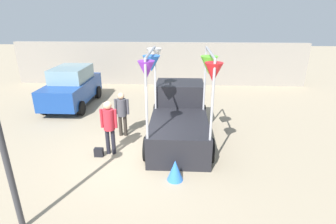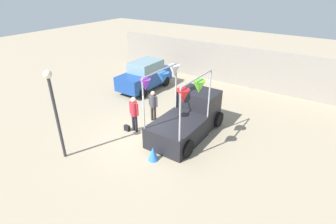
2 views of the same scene
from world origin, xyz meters
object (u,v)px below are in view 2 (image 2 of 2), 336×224
(street_lamp, at_px, (54,103))
(folded_kite_bundle_azure, at_px, (153,154))
(parked_car, at_px, (145,75))
(handbag, at_px, (127,128))
(vendor_truck, at_px, (189,116))
(person_customer, at_px, (134,111))
(person_vendor, at_px, (153,103))

(street_lamp, xyz_separation_m, folded_kite_bundle_azure, (3.20, 1.89, -2.17))
(parked_car, xyz_separation_m, handbag, (2.69, -4.80, -0.80))
(vendor_truck, xyz_separation_m, parked_car, (-5.21, 3.22, 0.06))
(handbag, bearing_deg, street_lamp, -103.80)
(vendor_truck, height_order, handbag, vendor_truck)
(parked_car, distance_m, person_customer, 5.52)
(vendor_truck, relative_size, street_lamp, 1.10)
(handbag, xyz_separation_m, street_lamp, (-0.74, -3.02, 2.33))
(vendor_truck, height_order, folded_kite_bundle_azure, vendor_truck)
(vendor_truck, bearing_deg, folded_kite_bundle_azure, -91.49)
(person_customer, bearing_deg, vendor_truck, 32.47)
(parked_car, xyz_separation_m, street_lamp, (1.94, -7.82, 1.52))
(parked_car, bearing_deg, vendor_truck, -31.70)
(parked_car, height_order, street_lamp, street_lamp)
(street_lamp, bearing_deg, handbag, 76.20)
(person_vendor, bearing_deg, person_customer, -94.71)
(person_vendor, distance_m, street_lamp, 4.94)
(parked_car, bearing_deg, folded_kite_bundle_azure, -49.10)
(person_customer, distance_m, folded_kite_bundle_azure, 2.61)
(handbag, xyz_separation_m, folded_kite_bundle_azure, (2.46, -1.13, 0.16))
(parked_car, xyz_separation_m, person_vendor, (3.15, -3.26, 0.06))
(person_customer, bearing_deg, street_lamp, -108.73)
(person_customer, height_order, person_vendor, person_customer)
(handbag, bearing_deg, person_vendor, 73.39)
(handbag, bearing_deg, parked_car, 119.20)
(folded_kite_bundle_azure, bearing_deg, vendor_truck, 88.51)
(person_customer, distance_m, street_lamp, 3.67)
(vendor_truck, height_order, street_lamp, street_lamp)
(person_customer, relative_size, person_vendor, 1.08)
(person_vendor, relative_size, street_lamp, 0.44)
(person_customer, distance_m, handbag, 1.03)
(person_customer, bearing_deg, handbag, -150.26)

